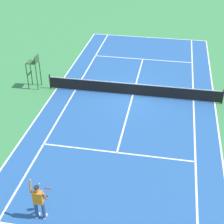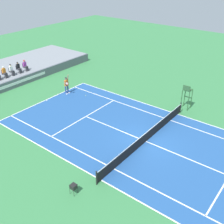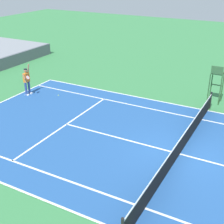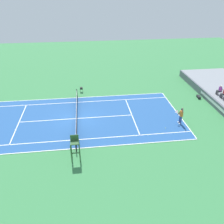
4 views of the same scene
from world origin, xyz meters
The scene contains 6 objects.
ground_plane centered at (0.00, 0.00, 0.00)m, with size 80.00×80.00×0.00m, color #387F47.
court centered at (0.00, 0.00, 0.01)m, with size 11.08×23.88×0.03m.
net centered at (0.00, 0.00, 0.52)m, with size 11.98×0.10×1.07m.
tennis_player centered at (2.40, 11.30, 0.99)m, with size 0.76×0.64×2.08m.
tennis_ball centered at (3.21, 9.41, 0.03)m, with size 0.07×0.07×0.07m, color #D1E533.
umpire_chair centered at (7.03, 0.00, 1.56)m, with size 0.77×0.77×2.44m.
Camera 1 is at (-2.37, 20.51, 11.48)m, focal length 54.75 mm.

